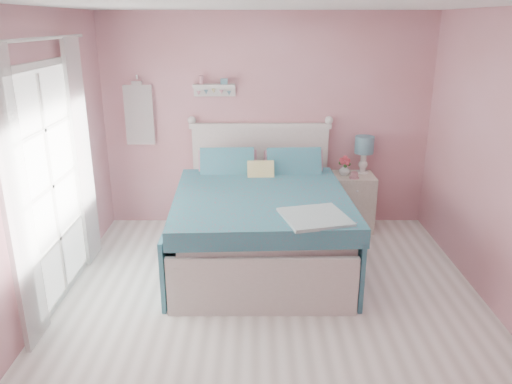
{
  "coord_description": "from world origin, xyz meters",
  "views": [
    {
      "loc": [
        -0.14,
        -3.83,
        2.48
      ],
      "look_at": [
        -0.13,
        1.2,
        0.75
      ],
      "focal_mm": 35.0,
      "sensor_mm": 36.0,
      "label": 1
    }
  ],
  "objects_px": {
    "bed": "(261,223)",
    "table_lamp": "(364,148)",
    "teacup": "(354,175)",
    "vase": "(344,170)",
    "nightstand": "(353,202)"
  },
  "relations": [
    {
      "from": "bed",
      "to": "table_lamp",
      "type": "height_order",
      "value": "bed"
    },
    {
      "from": "bed",
      "to": "table_lamp",
      "type": "distance_m",
      "value": 1.69
    },
    {
      "from": "bed",
      "to": "teacup",
      "type": "bearing_deg",
      "value": 30.45
    },
    {
      "from": "table_lamp",
      "to": "teacup",
      "type": "bearing_deg",
      "value": -122.48
    },
    {
      "from": "bed",
      "to": "teacup",
      "type": "distance_m",
      "value": 1.37
    },
    {
      "from": "table_lamp",
      "to": "vase",
      "type": "height_order",
      "value": "table_lamp"
    },
    {
      "from": "table_lamp",
      "to": "bed",
      "type": "bearing_deg",
      "value": -142.97
    },
    {
      "from": "bed",
      "to": "table_lamp",
      "type": "relative_size",
      "value": 4.94
    },
    {
      "from": "nightstand",
      "to": "vase",
      "type": "height_order",
      "value": "vase"
    },
    {
      "from": "bed",
      "to": "nightstand",
      "type": "height_order",
      "value": "bed"
    },
    {
      "from": "table_lamp",
      "to": "vase",
      "type": "bearing_deg",
      "value": -155.86
    },
    {
      "from": "nightstand",
      "to": "vase",
      "type": "xyz_separation_m",
      "value": [
        -0.13,
        -0.02,
        0.42
      ]
    },
    {
      "from": "nightstand",
      "to": "table_lamp",
      "type": "xyz_separation_m",
      "value": [
        0.12,
        0.09,
        0.67
      ]
    },
    {
      "from": "vase",
      "to": "table_lamp",
      "type": "bearing_deg",
      "value": 24.14
    },
    {
      "from": "bed",
      "to": "vase",
      "type": "height_order",
      "value": "bed"
    }
  ]
}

